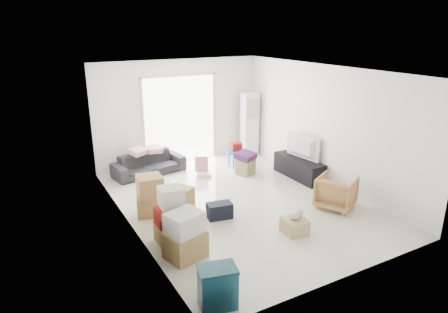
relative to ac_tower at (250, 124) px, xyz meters
name	(u,v)px	position (x,y,z in m)	size (l,w,h in m)	color
room_shell	(239,140)	(-1.95, -2.65, 0.48)	(4.98, 6.48, 3.18)	beige
sliding_door	(180,116)	(-1.95, 0.33, 0.37)	(2.10, 0.04, 2.33)	white
ac_tower	(250,124)	(0.00, 0.00, 0.00)	(0.45, 0.30, 1.75)	white
tv_console	(299,168)	(0.05, -2.15, -0.63)	(0.44, 1.45, 0.48)	black
television	(300,156)	(0.05, -2.15, -0.33)	(1.00, 0.57, 0.13)	black
sofa	(149,160)	(-3.02, -0.15, -0.53)	(1.76, 0.52, 0.69)	#2B2B30
pillow_left	(138,146)	(-3.26, -0.12, -0.13)	(0.35, 0.28, 0.11)	#D59BAA
pillow_right	(155,143)	(-2.83, -0.12, -0.13)	(0.34, 0.27, 0.12)	#D59BAA
armchair	(336,191)	(-0.36, -3.81, -0.52)	(0.70, 0.65, 0.72)	#AF7E4E
storage_bins	(218,287)	(-3.85, -5.29, -0.59)	(0.56, 0.45, 0.57)	navy
box_stack_a	(185,236)	(-3.75, -4.03, -0.51)	(0.68, 0.61, 0.77)	#9C7846
box_stack_b	(172,219)	(-3.75, -3.50, -0.44)	(0.55, 0.52, 1.00)	#9C7846
box_stack_c	(150,196)	(-3.72, -2.32, -0.49)	(0.63, 0.57, 0.79)	#9C7846
loose_box	(180,197)	(-3.06, -2.20, -0.69)	(0.44, 0.44, 0.37)	#9C7846
duffel_bag	(220,211)	(-2.63, -3.10, -0.72)	(0.47, 0.28, 0.30)	black
ottoman	(246,167)	(-0.95, -1.33, -0.69)	(0.37, 0.37, 0.37)	olive
blanket	(246,157)	(-0.95, -1.33, -0.44)	(0.41, 0.41, 0.14)	#401C47
kids_table	(235,150)	(-0.87, -0.70, -0.42)	(0.50, 0.50, 0.63)	blue
toy_walker	(203,170)	(-1.90, -0.90, -0.75)	(0.43, 0.41, 0.46)	silver
wood_crate	(295,226)	(-1.75, -4.25, -0.74)	(0.40, 0.40, 0.26)	tan
plush_bunny	(297,215)	(-1.71, -4.24, -0.54)	(0.31, 0.17, 0.15)	#B2ADA8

